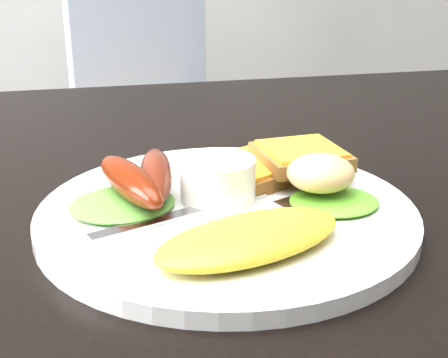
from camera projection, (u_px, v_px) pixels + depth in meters
name	position (u px, v px, depth m)	size (l,w,h in m)	color
dining_table	(106.00, 204.00, 0.57)	(1.20, 0.80, 0.04)	black
dining_chair	(150.00, 121.00, 1.84)	(0.47, 0.47, 0.06)	tan
person	(80.00, 82.00, 0.97)	(0.54, 0.36, 1.50)	navy
plate	(227.00, 215.00, 0.49)	(0.29, 0.29, 0.01)	white
lettuce_left	(123.00, 204.00, 0.48)	(0.08, 0.07, 0.01)	#3E8C32
lettuce_right	(334.00, 201.00, 0.49)	(0.07, 0.06, 0.01)	#529C24
omelette	(249.00, 238.00, 0.41)	(0.14, 0.07, 0.02)	yellow
sausage_a	(130.00, 181.00, 0.48)	(0.03, 0.11, 0.03)	#6B2007
sausage_b	(156.00, 174.00, 0.49)	(0.03, 0.11, 0.03)	#5A1D0C
ramekin	(218.00, 180.00, 0.49)	(0.06, 0.06, 0.03)	white
toast_a	(255.00, 170.00, 0.54)	(0.08, 0.08, 0.01)	#985B2C
toast_b	(301.00, 157.00, 0.54)	(0.07, 0.07, 0.01)	#915A32
potato_salad	(321.00, 173.00, 0.49)	(0.05, 0.05, 0.03)	#F4F2B1
fork	(183.00, 215.00, 0.47)	(0.15, 0.01, 0.00)	#ADAFB7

